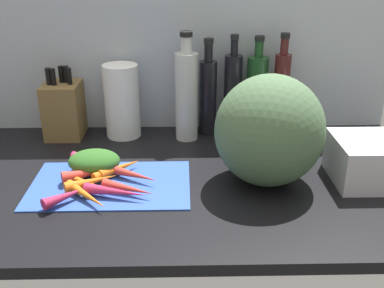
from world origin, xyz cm
name	(u,v)px	position (x,y,z in cm)	size (l,w,h in cm)	color
ground_plane	(139,179)	(0.00, 0.00, -1.50)	(170.00, 80.00, 3.00)	black
wall_back	(145,43)	(0.00, 38.50, 30.00)	(170.00, 3.00, 60.00)	#ADB7C1
cutting_board	(111,184)	(-7.27, -5.87, 0.40)	(43.20, 26.98, 0.80)	#2D51B7
carrot_0	(115,192)	(-4.76, -13.61, 2.34)	(3.07, 3.07, 16.65)	#B2264C
carrot_1	(120,168)	(-5.39, -0.08, 2.33)	(3.06, 3.06, 13.30)	orange
carrot_2	(128,189)	(-1.68, -11.80, 2.20)	(2.80, 2.80, 14.68)	red
carrot_3	(113,171)	(-7.04, -1.41, 1.86)	(2.11, 2.11, 14.27)	orange
carrot_4	(89,159)	(-15.20, 5.68, 2.45)	(3.30, 3.30, 10.53)	#B2264C
carrot_5	(132,174)	(-1.36, -4.09, 2.26)	(2.92, 2.92, 15.89)	red
carrot_6	(86,195)	(-11.88, -14.94, 2.14)	(2.68, 2.68, 16.30)	orange
carrot_7	(117,169)	(-6.03, -0.74, 2.20)	(2.79, 2.79, 15.27)	orange
carrot_8	(67,196)	(-16.80, -15.34, 2.31)	(3.03, 3.03, 12.53)	#B2264C
carrot_9	(85,183)	(-13.56, -7.89, 1.97)	(2.34, 2.34, 15.93)	orange
carrot_10	(92,182)	(-11.83, -8.05, 2.33)	(3.06, 3.06, 14.39)	orange
carrot_11	(89,173)	(-13.31, -3.38, 2.56)	(3.52, 3.52, 14.83)	red
carrot_greens_pile	(94,161)	(-12.64, 1.09, 3.90)	(14.64, 11.26, 6.20)	#2D6023
winter_squash	(269,131)	(35.53, -4.53, 15.11)	(29.20, 27.76, 30.23)	#4C6B47
knife_block	(64,109)	(-27.46, 29.75, 9.54)	(11.90, 13.68, 23.93)	brown
paper_towel_roll	(122,101)	(-7.67, 29.50, 12.34)	(11.67, 11.67, 24.68)	white
bottle_0	(186,94)	(13.96, 26.53, 15.47)	(7.43, 7.43, 35.82)	silver
bottle_1	(208,95)	(21.26, 31.28, 13.72)	(5.89, 5.89, 32.77)	black
bottle_2	(233,93)	(29.69, 31.82, 14.24)	(6.04, 6.04, 33.90)	black
bottle_3	(256,94)	(37.82, 31.80, 13.93)	(7.15, 7.15, 33.39)	#19421E
bottle_4	(281,92)	(45.88, 30.82, 14.84)	(5.35, 5.35, 34.43)	#471919
dish_rack	(375,160)	(65.52, -4.35, 6.02)	(23.06, 19.26, 12.05)	silver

